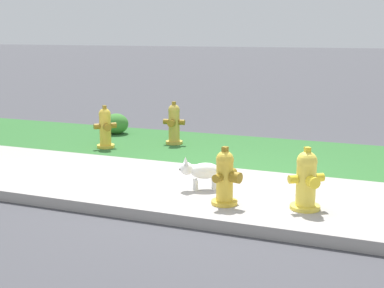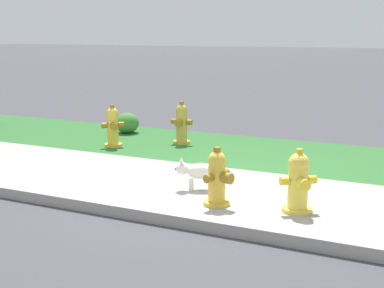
% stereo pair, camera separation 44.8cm
% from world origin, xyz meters
% --- Properties ---
extents(ground_plane, '(120.00, 120.00, 0.00)m').
position_xyz_m(ground_plane, '(0.00, 0.00, 0.00)').
color(ground_plane, '#424247').
extents(sidewalk_pavement, '(18.00, 2.17, 0.01)m').
position_xyz_m(sidewalk_pavement, '(0.00, 0.00, 0.01)').
color(sidewalk_pavement, '#9E9993').
rests_on(sidewalk_pavement, ground).
extents(grass_verge, '(18.00, 2.31, 0.01)m').
position_xyz_m(grass_verge, '(0.00, 2.24, 0.00)').
color(grass_verge, '#2D662D').
rests_on(grass_verge, ground).
extents(street_curb, '(18.00, 0.16, 0.12)m').
position_xyz_m(street_curb, '(0.00, -1.17, 0.06)').
color(street_curb, '#9E9993').
rests_on(street_curb, ground).
extents(fire_hydrant_by_grass_verge, '(0.34, 0.34, 0.69)m').
position_xyz_m(fire_hydrant_by_grass_verge, '(-2.29, 1.61, 0.33)').
color(fire_hydrant_by_grass_verge, gold).
rests_on(fire_hydrant_by_grass_verge, ground).
extents(fire_hydrant_across_street, '(0.34, 0.37, 0.64)m').
position_xyz_m(fire_hydrant_across_street, '(0.43, -0.45, 0.30)').
color(fire_hydrant_across_street, gold).
rests_on(fire_hydrant_across_street, ground).
extents(fire_hydrant_near_corner, '(0.37, 0.36, 0.68)m').
position_xyz_m(fire_hydrant_near_corner, '(1.26, -0.29, 0.32)').
color(fire_hydrant_near_corner, yellow).
rests_on(fire_hydrant_near_corner, ground).
extents(fire_hydrant_at_driveway, '(0.37, 0.34, 0.71)m').
position_xyz_m(fire_hydrant_at_driveway, '(-1.38, 2.31, 0.34)').
color(fire_hydrant_at_driveway, gold).
rests_on(fire_hydrant_at_driveway, ground).
extents(small_white_dog, '(0.47, 0.35, 0.40)m').
position_xyz_m(small_white_dog, '(-0.01, -0.02, 0.23)').
color(small_white_dog, white).
rests_on(small_white_dog, ground).
extents(shrub_bush_far_verge, '(0.44, 0.44, 0.38)m').
position_xyz_m(shrub_bush_far_verge, '(-2.73, 2.75, 0.19)').
color(shrub_bush_far_verge, '#3D7F33').
rests_on(shrub_bush_far_verge, ground).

